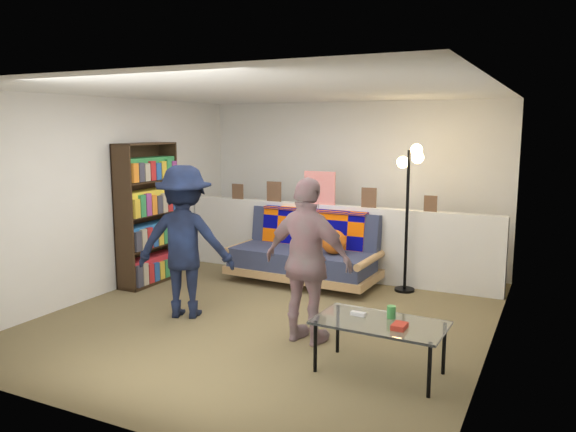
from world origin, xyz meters
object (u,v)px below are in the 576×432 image
at_px(person_left, 185,242).
at_px(person_right, 308,261).
at_px(bookshelf, 147,219).
at_px(coffee_table, 381,325).
at_px(floor_lamp, 410,188).
at_px(futon_sofa, 306,253).

xyz_separation_m(person_left, person_right, (1.51, -0.12, -0.03)).
height_order(bookshelf, person_left, bookshelf).
relative_size(coffee_table, person_right, 0.69).
relative_size(person_left, person_right, 1.04).
bearing_deg(floor_lamp, coffee_table, -80.72).
distance_m(futon_sofa, person_left, 1.95).
height_order(futon_sofa, person_left, person_left).
relative_size(futon_sofa, person_left, 1.22).
bearing_deg(person_left, person_right, 155.72).
distance_m(bookshelf, floor_lamp, 3.39).
bearing_deg(futon_sofa, bookshelf, -153.29).
height_order(bookshelf, floor_lamp, bookshelf).
relative_size(floor_lamp, person_right, 1.16).
xyz_separation_m(futon_sofa, person_left, (-0.63, -1.79, 0.43)).
height_order(futon_sofa, person_right, person_right).
height_order(bookshelf, coffee_table, bookshelf).
relative_size(futon_sofa, floor_lamp, 1.09).
bearing_deg(coffee_table, person_right, 156.28).
distance_m(floor_lamp, person_right, 2.21).
bearing_deg(person_right, person_left, 3.77).
height_order(bookshelf, person_right, bookshelf).
distance_m(floor_lamp, person_left, 2.82).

